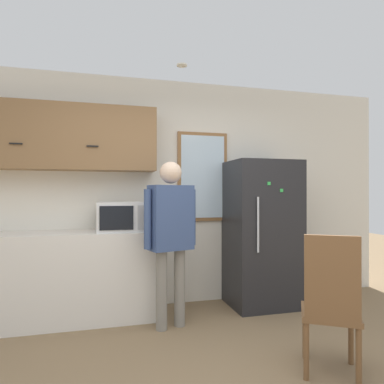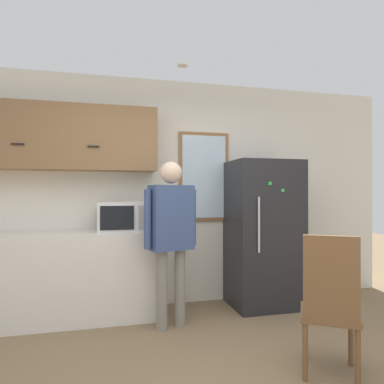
{
  "view_description": "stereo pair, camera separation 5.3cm",
  "coord_description": "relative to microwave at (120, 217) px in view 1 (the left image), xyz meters",
  "views": [
    {
      "loc": [
        -0.69,
        -2.0,
        1.34
      ],
      "look_at": [
        0.14,
        1.14,
        1.35
      ],
      "focal_mm": 32.0,
      "sensor_mm": 36.0,
      "label": 1
    },
    {
      "loc": [
        -0.64,
        -2.01,
        1.34
      ],
      "look_at": [
        0.14,
        1.14,
        1.35
      ],
      "focal_mm": 32.0,
      "sensor_mm": 36.0,
      "label": 2
    }
  ],
  "objects": [
    {
      "name": "ceiling_light",
      "position": [
        0.63,
        -0.24,
        1.59
      ],
      "size": [
        0.11,
        0.11,
        0.01
      ],
      "color": "white"
    },
    {
      "name": "back_wall",
      "position": [
        0.5,
        0.36,
        0.26
      ],
      "size": [
        6.0,
        0.06,
        2.7
      ],
      "color": "silver",
      "rests_on": "ground_plane"
    },
    {
      "name": "microwave",
      "position": [
        0.0,
        0.0,
        0.0
      ],
      "size": [
        0.48,
        0.43,
        0.31
      ],
      "color": "white",
      "rests_on": "counter"
    },
    {
      "name": "window",
      "position": [
        1.02,
        0.32,
        0.45
      ],
      "size": [
        0.63,
        0.05,
        1.09
      ],
      "color": "olive"
    },
    {
      "name": "upper_cabinets",
      "position": [
        -0.65,
        0.18,
        0.85
      ],
      "size": [
        2.1,
        0.33,
        0.7
      ],
      "color": "olive"
    },
    {
      "name": "person",
      "position": [
        0.48,
        -0.4,
        -0.08
      ],
      "size": [
        0.55,
        0.33,
        1.65
      ],
      "rotation": [
        0.0,
        0.0,
        0.29
      ],
      "color": "gray",
      "rests_on": "ground_plane"
    },
    {
      "name": "counter",
      "position": [
        -0.65,
        0.04,
        -0.62
      ],
      "size": [
        2.1,
        0.58,
        0.93
      ],
      "color": "silver",
      "rests_on": "ground_plane"
    },
    {
      "name": "refrigerator",
      "position": [
        1.66,
        -0.0,
        -0.23
      ],
      "size": [
        0.79,
        0.68,
        1.72
      ],
      "color": "#232326",
      "rests_on": "ground_plane"
    },
    {
      "name": "chair",
      "position": [
        1.42,
        -1.6,
        -0.53
      ],
      "size": [
        0.55,
        0.55,
        1.04
      ],
      "rotation": [
        0.0,
        0.0,
        2.59
      ],
      "color": "brown",
      "rests_on": "ground_plane"
    }
  ]
}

